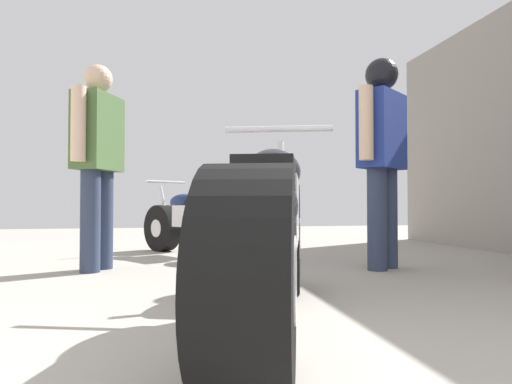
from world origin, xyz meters
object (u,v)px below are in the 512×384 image
at_px(mechanic_in_blue, 98,154).
at_px(mechanic_with_helmet, 382,142).
at_px(motorcycle_maroon_cruiser, 269,233).
at_px(motorcycle_black_naked, 196,223).

bearing_deg(mechanic_in_blue, mechanic_with_helmet, -8.87).
xyz_separation_m(motorcycle_maroon_cruiser, mechanic_in_blue, (-1.04, 2.00, 0.56)).
height_order(mechanic_in_blue, mechanic_with_helmet, mechanic_with_helmet).
bearing_deg(mechanic_with_helmet, motorcycle_maroon_cruiser, -129.88).
bearing_deg(motorcycle_maroon_cruiser, motorcycle_black_naked, 93.12).
relative_size(motorcycle_maroon_cruiser, mechanic_with_helmet, 1.21).
relative_size(motorcycle_maroon_cruiser, motorcycle_black_naked, 1.40).
xyz_separation_m(mechanic_in_blue, mechanic_with_helmet, (2.40, -0.37, 0.11)).
distance_m(motorcycle_black_naked, mechanic_with_helmet, 2.14).
distance_m(mechanic_in_blue, mechanic_with_helmet, 2.43).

